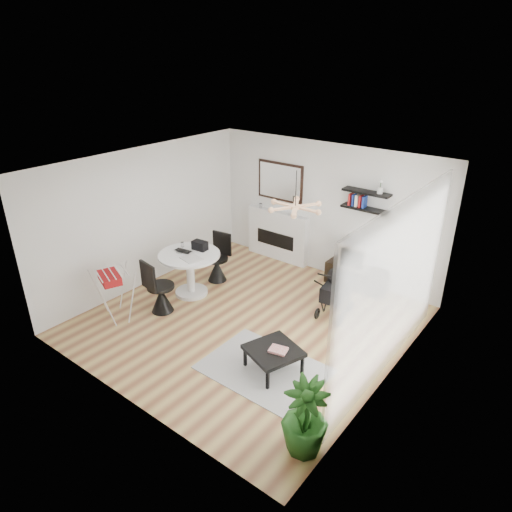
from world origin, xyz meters
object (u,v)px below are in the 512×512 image
Objects in this scene: potted_plant at (305,417)px; fireplace at (278,230)px; drying_rack at (115,294)px; crt_tv at (357,255)px; dining_table at (190,268)px; coffee_table at (274,351)px; tv_console at (356,277)px; stroller at (337,293)px.

fireplace is at bearing 128.79° from potted_plant.
drying_rack is at bearing 173.78° from potted_plant.
fireplace reaches higher than crt_tv.
crt_tv is 0.48× the size of dining_table.
crt_tv is 3.21m from dining_table.
coffee_table is at bearing -18.93° from dining_table.
coffee_table is (0.22, -3.07, 0.11)m from tv_console.
drying_rack is at bearing -127.99° from tv_console.
dining_table is 1.28× the size of coffee_table.
crt_tv is at bearing 43.00° from dining_table.
potted_plant is (1.37, -4.02, -0.19)m from crt_tv.
coffee_table is 0.91× the size of potted_plant.
tv_console is at bearing 42.81° from dining_table.
drying_rack is at bearing -107.23° from dining_table.
tv_console is at bearing -4.01° from fireplace.
coffee_table is (2.22, -3.21, -0.35)m from fireplace.
stroller is at bearing 23.12° from dining_table.
tv_console is 2.14× the size of crt_tv.
fireplace is 1.99m from crt_tv.
crt_tv is 0.61× the size of coffee_table.
fireplace is 5.35m from potted_plant.
potted_plant is at bearing -51.21° from fireplace.
coffee_table is (0.05, -1.97, -0.07)m from stroller.
dining_table is at bearing -164.54° from stroller.
drying_rack is at bearing -127.83° from crt_tv.
drying_rack is 3.85m from stroller.
drying_rack is 0.99× the size of coffee_table.
drying_rack reaches higher than coffee_table.
stroller reaches higher than coffee_table.
coffee_table is (0.24, -3.07, -0.35)m from crt_tv.
stroller is (0.18, -1.11, -0.28)m from crt_tv.
crt_tv is at bearing 108.78° from potted_plant.
fireplace reaches higher than coffee_table.
crt_tv is at bearing 94.44° from coffee_table.
fireplace is 3.92m from coffee_table.
crt_tv reaches higher than coffee_table.
stroller is 3.15m from potted_plant.
fireplace is 1.88× the size of dining_table.
stroller is at bearing -81.55° from tv_console.
fireplace reaches higher than stroller.
coffee_table is 1.49m from potted_plant.
fireplace is 2.36m from dining_table.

